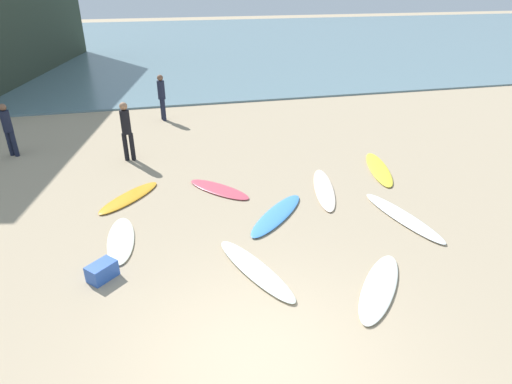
{
  "coord_description": "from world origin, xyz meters",
  "views": [
    {
      "loc": [
        -1.13,
        -4.46,
        5.1
      ],
      "look_at": [
        1.15,
        4.86,
        0.3
      ],
      "focal_mm": 30.41,
      "sensor_mm": 36.0,
      "label": 1
    }
  ],
  "objects_px": {
    "surfboard_2": "(255,269)",
    "beach_cooler": "(102,271)",
    "surfboard_4": "(277,215)",
    "beachgoer_far": "(162,95)",
    "surfboard_6": "(129,197)",
    "beachgoer_near": "(126,128)",
    "surfboard_7": "(379,169)",
    "surfboard_5": "(379,287)",
    "surfboard_1": "(219,189)",
    "surfboard_8": "(324,189)",
    "beachgoer_mid": "(8,128)",
    "surfboard_3": "(403,217)",
    "surfboard_0": "(121,240)"
  },
  "relations": [
    {
      "from": "surfboard_2",
      "to": "beach_cooler",
      "type": "xyz_separation_m",
      "value": [
        -2.83,
        0.47,
        0.12
      ]
    },
    {
      "from": "surfboard_4",
      "to": "beachgoer_far",
      "type": "bearing_deg",
      "value": -32.86
    },
    {
      "from": "surfboard_2",
      "to": "beach_cooler",
      "type": "relative_size",
      "value": 4.54
    },
    {
      "from": "surfboard_6",
      "to": "beach_cooler",
      "type": "xyz_separation_m",
      "value": [
        -0.42,
        -3.25,
        0.12
      ]
    },
    {
      "from": "surfboard_2",
      "to": "beachgoer_near",
      "type": "xyz_separation_m",
      "value": [
        -2.41,
        6.39,
        0.97
      ]
    },
    {
      "from": "beachgoer_far",
      "to": "beach_cooler",
      "type": "relative_size",
      "value": 3.36
    },
    {
      "from": "surfboard_7",
      "to": "beachgoer_near",
      "type": "height_order",
      "value": "beachgoer_near"
    },
    {
      "from": "surfboard_5",
      "to": "beachgoer_far",
      "type": "height_order",
      "value": "beachgoer_far"
    },
    {
      "from": "surfboard_4",
      "to": "beachgoer_near",
      "type": "relative_size",
      "value": 1.28
    },
    {
      "from": "surfboard_1",
      "to": "surfboard_4",
      "type": "distance_m",
      "value": 2.02
    },
    {
      "from": "beachgoer_far",
      "to": "surfboard_5",
      "type": "bearing_deg",
      "value": 1.79
    },
    {
      "from": "surfboard_8",
      "to": "beachgoer_far",
      "type": "height_order",
      "value": "beachgoer_far"
    },
    {
      "from": "surfboard_5",
      "to": "beach_cooler",
      "type": "distance_m",
      "value": 5.13
    },
    {
      "from": "surfboard_7",
      "to": "beachgoer_mid",
      "type": "relative_size",
      "value": 1.5
    },
    {
      "from": "surfboard_3",
      "to": "surfboard_4",
      "type": "xyz_separation_m",
      "value": [
        -2.84,
        0.79,
        -0.0
      ]
    },
    {
      "from": "beach_cooler",
      "to": "surfboard_0",
      "type": "bearing_deg",
      "value": 77.41
    },
    {
      "from": "surfboard_3",
      "to": "surfboard_8",
      "type": "height_order",
      "value": "surfboard_3"
    },
    {
      "from": "surfboard_4",
      "to": "beach_cooler",
      "type": "distance_m",
      "value": 4.11
    },
    {
      "from": "surfboard_4",
      "to": "surfboard_3",
      "type": "bearing_deg",
      "value": -153.04
    },
    {
      "from": "surfboard_8",
      "to": "surfboard_4",
      "type": "bearing_deg",
      "value": 48.32
    },
    {
      "from": "surfboard_7",
      "to": "surfboard_8",
      "type": "height_order",
      "value": "surfboard_7"
    },
    {
      "from": "surfboard_1",
      "to": "surfboard_2",
      "type": "xyz_separation_m",
      "value": [
        0.1,
        -3.64,
        0.01
      ]
    },
    {
      "from": "beachgoer_mid",
      "to": "surfboard_6",
      "type": "bearing_deg",
      "value": 166.56
    },
    {
      "from": "surfboard_0",
      "to": "surfboard_3",
      "type": "bearing_deg",
      "value": -4.66
    },
    {
      "from": "surfboard_3",
      "to": "surfboard_5",
      "type": "height_order",
      "value": "surfboard_3"
    },
    {
      "from": "surfboard_0",
      "to": "beachgoer_near",
      "type": "height_order",
      "value": "beachgoer_near"
    },
    {
      "from": "surfboard_4",
      "to": "surfboard_5",
      "type": "bearing_deg",
      "value": 152.25
    },
    {
      "from": "surfboard_2",
      "to": "beachgoer_near",
      "type": "distance_m",
      "value": 6.9
    },
    {
      "from": "surfboard_0",
      "to": "surfboard_6",
      "type": "xyz_separation_m",
      "value": [
        0.14,
        2.01,
        0.0
      ]
    },
    {
      "from": "beachgoer_mid",
      "to": "beach_cooler",
      "type": "height_order",
      "value": "beachgoer_mid"
    },
    {
      "from": "surfboard_2",
      "to": "beachgoer_mid",
      "type": "xyz_separation_m",
      "value": [
        -5.98,
        7.64,
        0.88
      ]
    },
    {
      "from": "surfboard_3",
      "to": "surfboard_7",
      "type": "xyz_separation_m",
      "value": [
        0.82,
        2.71,
        -0.0
      ]
    },
    {
      "from": "surfboard_2",
      "to": "surfboard_8",
      "type": "height_order",
      "value": "surfboard_2"
    },
    {
      "from": "surfboard_6",
      "to": "beach_cooler",
      "type": "height_order",
      "value": "beach_cooler"
    },
    {
      "from": "surfboard_7",
      "to": "surfboard_1",
      "type": "bearing_deg",
      "value": -161.85
    },
    {
      "from": "surfboard_8",
      "to": "beach_cooler",
      "type": "height_order",
      "value": "beach_cooler"
    },
    {
      "from": "beachgoer_near",
      "to": "surfboard_8",
      "type": "bearing_deg",
      "value": -23.74
    },
    {
      "from": "surfboard_6",
      "to": "beachgoer_far",
      "type": "distance_m",
      "value": 6.83
    },
    {
      "from": "surfboard_0",
      "to": "surfboard_1",
      "type": "bearing_deg",
      "value": 38.54
    },
    {
      "from": "surfboard_1",
      "to": "surfboard_6",
      "type": "bearing_deg",
      "value": -42.25
    },
    {
      "from": "surfboard_1",
      "to": "surfboard_4",
      "type": "xyz_separation_m",
      "value": [
        1.1,
        -1.69,
        0.01
      ]
    },
    {
      "from": "surfboard_8",
      "to": "beachgoer_mid",
      "type": "height_order",
      "value": "beachgoer_mid"
    },
    {
      "from": "surfboard_2",
      "to": "surfboard_8",
      "type": "xyz_separation_m",
      "value": [
        2.61,
        3.0,
        -0.01
      ]
    },
    {
      "from": "surfboard_8",
      "to": "beachgoer_far",
      "type": "relative_size",
      "value": 1.44
    },
    {
      "from": "surfboard_3",
      "to": "surfboard_6",
      "type": "relative_size",
      "value": 1.28
    },
    {
      "from": "surfboard_1",
      "to": "surfboard_8",
      "type": "bearing_deg",
      "value": 126.37
    },
    {
      "from": "surfboard_1",
      "to": "surfboard_6",
      "type": "height_order",
      "value": "surfboard_6"
    },
    {
      "from": "surfboard_1",
      "to": "surfboard_7",
      "type": "relative_size",
      "value": 0.78
    },
    {
      "from": "surfboard_3",
      "to": "beach_cooler",
      "type": "relative_size",
      "value": 4.96
    },
    {
      "from": "surfboard_2",
      "to": "surfboard_6",
      "type": "bearing_deg",
      "value": 101.57
    }
  ]
}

